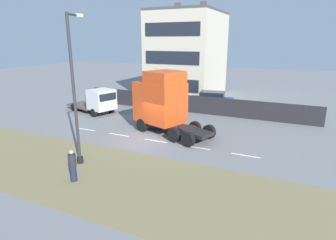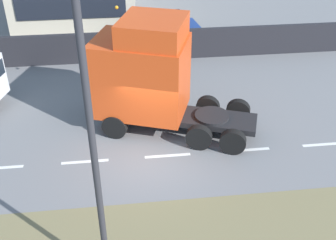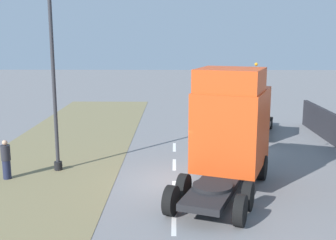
# 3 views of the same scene
# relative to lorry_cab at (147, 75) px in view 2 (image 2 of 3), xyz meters

# --- Properties ---
(ground_plane) EXTENTS (120.00, 120.00, 0.00)m
(ground_plane) POSITION_rel_lorry_cab_xyz_m (-2.27, 0.12, -2.40)
(ground_plane) COLOR slate
(ground_plane) RESTS_ON ground
(lane_markings) EXTENTS (0.16, 14.60, 0.00)m
(lane_markings) POSITION_rel_lorry_cab_xyz_m (-2.27, -0.58, -2.40)
(lane_markings) COLOR white
(lane_markings) RESTS_ON ground
(boundary_wall) EXTENTS (0.25, 24.00, 1.71)m
(boundary_wall) POSITION_rel_lorry_cab_xyz_m (6.73, 0.12, -1.55)
(boundary_wall) COLOR #232328
(boundary_wall) RESTS_ON ground
(lorry_cab) EXTENTS (4.62, 6.94, 4.93)m
(lorry_cab) POSITION_rel_lorry_cab_xyz_m (0.00, 0.00, 0.00)
(lorry_cab) COLOR black
(lorry_cab) RESTS_ON ground
(parked_car) EXTENTS (2.52, 4.67, 1.95)m
(parked_car) POSITION_rel_lorry_cab_xyz_m (8.52, -1.49, -1.45)
(parked_car) COLOR navy
(parked_car) RESTS_ON ground
(lamp_post) EXTENTS (1.30, 0.36, 8.42)m
(lamp_post) POSITION_rel_lorry_cab_xyz_m (-7.51, 1.72, 1.47)
(lamp_post) COLOR black
(lamp_post) RESTS_ON ground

